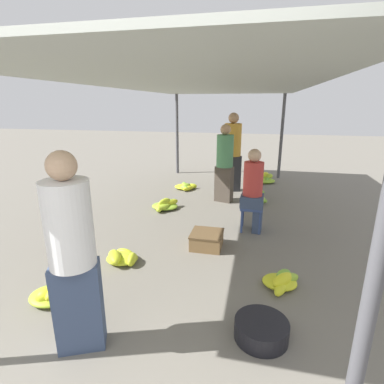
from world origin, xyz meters
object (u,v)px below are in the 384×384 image
Objects in this scene: stool at (251,211)px; banana_pile_left_3 at (122,258)px; vendor_seated at (254,189)px; banana_pile_left_2 at (54,293)px; banana_pile_right_2 at (264,179)px; shopper_walking_far at (225,162)px; vendor_foreground at (72,254)px; banana_pile_left_1 at (165,205)px; crate_near at (207,240)px; banana_pile_left_0 at (186,187)px; banana_pile_right_1 at (256,196)px; shopper_walking_mid at (232,151)px; basin_black at (261,330)px; banana_pile_right_0 at (282,281)px.

banana_pile_left_3 is (-1.56, -1.40, -0.26)m from stool.
vendor_seated is 3.03m from banana_pile_left_2.
shopper_walking_far is (-0.83, -1.80, 0.73)m from banana_pile_right_2.
vendor_foreground reaches higher than shopper_walking_far.
banana_pile_left_3 is (-0.28, 1.34, -0.79)m from vendor_foreground.
banana_pile_left_1 is 1.47m from shopper_walking_far.
vendor_foreground is 1.12m from banana_pile_left_2.
crate_near is (0.70, 2.00, -0.74)m from vendor_foreground.
banana_pile_left_3 is 1.09× the size of crate_near.
banana_pile_right_1 is (1.64, -0.56, 0.04)m from banana_pile_left_0.
stool is 0.35m from vendor_seated.
banana_pile_left_2 is 4.76m from shopper_walking_mid.
banana_pile_left_1 is at bearing 121.26° from basin_black.
vendor_foreground is at bearing -83.92° from banana_pile_left_1.
banana_pile_left_3 is 0.93× the size of banana_pile_right_1.
vendor_seated is 1.88m from banana_pile_left_1.
banana_pile_right_1 is at bearing 62.59° from banana_pile_left_2.
shopper_walking_far is at bearing 70.15° from banana_pile_left_2.
basin_black is 1.97m from banana_pile_left_3.
shopper_walking_far is (0.68, 4.13, -0.04)m from vendor_foreground.
basin_black and banana_pile_left_3 have the same top height.
banana_pile_left_1 is at bearing 92.28° from banana_pile_left_3.
shopper_walking_far reaches higher than vendor_seated.
banana_pile_left_3 is 4.92m from banana_pile_right_2.
banana_pile_left_1 is 0.37× the size of shopper_walking_far.
shopper_walking_mid is (-0.54, 2.22, 0.24)m from vendor_seated.
vendor_seated is at bearing 49.36° from banana_pile_left_2.
vendor_seated reaches higher than stool.
shopper_walking_far is at bearing -35.80° from banana_pile_left_0.
banana_pile_left_3 is 1.96m from banana_pile_right_0.
basin_black is at bearing -105.02° from banana_pile_right_0.
banana_pile_right_1 is at bearing 72.75° from vendor_foreground.
banana_pile_right_1 is at bearing -49.37° from shopper_walking_mid.
crate_near is 0.28× the size of shopper_walking_far.
vendor_foreground is 1.04× the size of shopper_walking_far.
banana_pile_left_0 is 0.91× the size of banana_pile_left_1.
basin_black is 0.97× the size of banana_pile_left_3.
banana_pile_left_0 is at bearing 87.83° from banana_pile_left_1.
vendor_foreground is 4.55m from banana_pile_right_1.
crate_near is 3.07m from shopper_walking_mid.
basin_black is at bearing -78.23° from shopper_walking_far.
basin_black is 2.09m from banana_pile_left_2.
crate_near is (-0.58, -0.74, -0.22)m from stool.
shopper_walking_far is at bearing -95.24° from shopper_walking_mid.
stool is at bearing 51.80° from crate_near.
shopper_walking_far reaches higher than banana_pile_right_2.
shopper_walking_far reaches higher than banana_pile_left_2.
stool is 1.56m from banana_pile_right_1.
stool is 2.65m from banana_pile_left_0.
basin_black is (0.17, -2.33, -0.24)m from stool.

